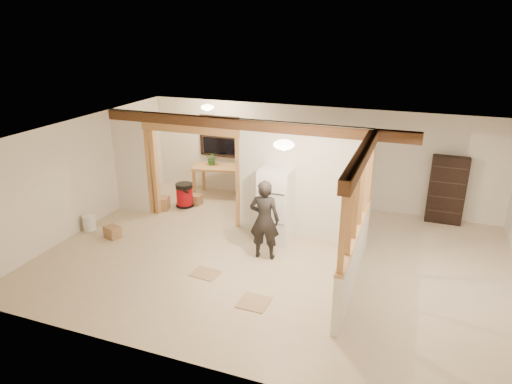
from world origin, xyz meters
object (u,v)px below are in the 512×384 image
at_px(work_table, 220,181).
at_px(shop_vac, 184,195).
at_px(refrigerator, 276,205).
at_px(bookshelf, 447,190).
at_px(woman, 264,220).

relative_size(work_table, shop_vac, 2.20).
relative_size(refrigerator, bookshelf, 1.00).
bearing_deg(shop_vac, refrigerator, -19.87).
bearing_deg(shop_vac, work_table, 59.23).
bearing_deg(work_table, refrigerator, -53.38).
bearing_deg(work_table, shop_vac, -132.77).
relative_size(woman, work_table, 1.20).
height_order(work_table, bookshelf, bookshelf).
height_order(refrigerator, bookshelf, refrigerator).
xyz_separation_m(work_table, bookshelf, (5.61, 0.29, 0.37)).
bearing_deg(bookshelf, work_table, -177.03).
bearing_deg(bookshelf, refrigerator, -146.82).
bearing_deg(shop_vac, bookshelf, 11.30).
distance_m(woman, work_table, 3.59).
distance_m(refrigerator, work_table, 2.95).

